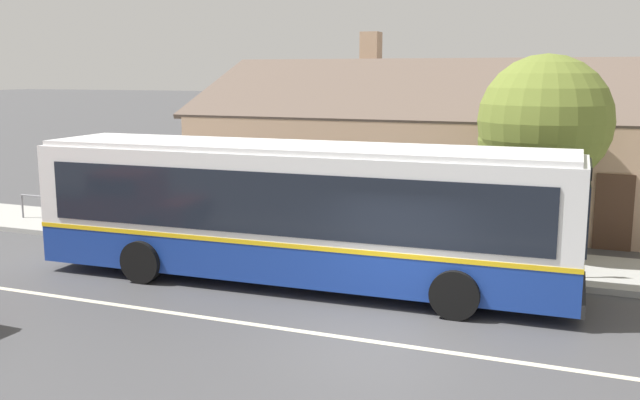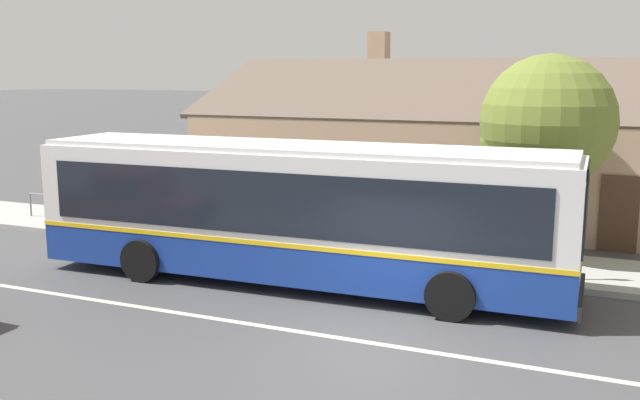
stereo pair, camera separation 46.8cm
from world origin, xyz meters
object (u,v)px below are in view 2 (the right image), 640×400
bench_down_street (249,223)px  bike_rack (43,201)px  street_tree_primary (543,126)px  bus_stop_sign (564,216)px  transit_bus (297,209)px  bench_by_building (113,211)px

bench_down_street → bike_rack: bearing=-178.4°
street_tree_primary → bench_down_street: bearing=-171.9°
bench_down_street → street_tree_primary: street_tree_primary is taller
street_tree_primary → bike_rack: bearing=-175.1°
bench_down_street → bus_stop_sign: 8.75m
transit_bus → bench_by_building: bearing=159.2°
bench_by_building → bench_down_street: same height
bench_down_street → bike_rack: 7.49m
transit_bus → bike_rack: size_ratio=10.78×
transit_bus → bike_rack: transit_bus is taller
bench_by_building → street_tree_primary: bearing=6.1°
bike_rack → transit_bus: bearing=-15.5°
bench_by_building → bike_rack: bench_by_building is taller
transit_bus → bus_stop_sign: size_ratio=5.21×
transit_bus → bench_by_building: size_ratio=6.69×
bench_down_street → street_tree_primary: size_ratio=0.29×
bus_stop_sign → bike_rack: size_ratio=2.07×
bike_rack → bus_stop_sign: bearing=-2.9°
bus_stop_sign → street_tree_primary: bearing=109.9°
transit_bus → street_tree_primary: bearing=41.1°
transit_bus → bench_by_building: transit_bus is taller
transit_bus → bike_rack: bearing=164.5°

